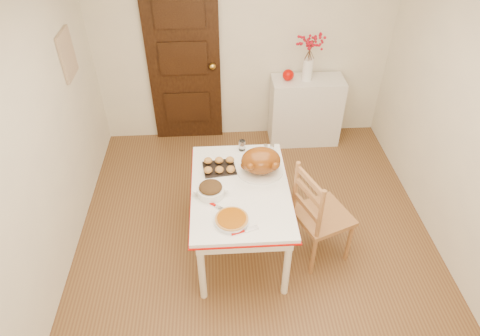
{
  "coord_description": "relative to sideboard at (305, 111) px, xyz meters",
  "views": [
    {
      "loc": [
        -0.32,
        -2.65,
        3.18
      ],
      "look_at": [
        -0.16,
        0.09,
        0.93
      ],
      "focal_mm": 31.35,
      "sensor_mm": 36.0,
      "label": 1
    }
  ],
  "objects": [
    {
      "name": "door_back",
      "position": [
        -1.46,
        0.19,
        0.6
      ],
      "size": [
        0.85,
        0.06,
        2.06
      ],
      "primitive_type": "cube",
      "color": "black",
      "rests_on": "ground"
    },
    {
      "name": "sideboard",
      "position": [
        0.0,
        0.0,
        0.0
      ],
      "size": [
        0.86,
        0.38,
        0.86
      ],
      "primitive_type": "cube",
      "color": "silver",
      "rests_on": "floor"
    },
    {
      "name": "stuffing_dish",
      "position": [
        -1.17,
        -1.81,
        0.38
      ],
      "size": [
        0.3,
        0.24,
        0.11
      ],
      "primitive_type": null,
      "rotation": [
        0.0,
        0.0,
        0.04
      ],
      "color": "#3B2812",
      "rests_on": "kitchen_table"
    },
    {
      "name": "wall_left",
      "position": [
        -2.51,
        -1.78,
        0.82
      ],
      "size": [
        0.0,
        4.0,
        2.5
      ],
      "primitive_type": "cube",
      "color": "beige",
      "rests_on": "ground"
    },
    {
      "name": "shaker_pair",
      "position": [
        -0.62,
        -1.26,
        0.37
      ],
      "size": [
        0.1,
        0.05,
        0.1
      ],
      "primitive_type": null,
      "rotation": [
        0.0,
        0.0,
        -0.13
      ],
      "color": "white",
      "rests_on": "kitchen_table"
    },
    {
      "name": "rolls_tray",
      "position": [
        -1.09,
        -1.47,
        0.36
      ],
      "size": [
        0.32,
        0.26,
        0.08
      ],
      "primitive_type": null,
      "rotation": [
        0.0,
        0.0,
        0.13
      ],
      "color": "#BC823C",
      "rests_on": "kitchen_table"
    },
    {
      "name": "pumpkin_pie",
      "position": [
        -1.01,
        -2.14,
        0.35
      ],
      "size": [
        0.33,
        0.33,
        0.06
      ],
      "primitive_type": "cylinder",
      "rotation": [
        0.0,
        0.0,
        0.22
      ],
      "color": "#853E00",
      "rests_on": "kitchen_table"
    },
    {
      "name": "apple",
      "position": [
        -0.25,
        0.0,
        0.5
      ],
      "size": [
        0.13,
        0.13,
        0.13
      ],
      "primitive_type": "sphere",
      "color": "#B40600",
      "rests_on": "sideboard"
    },
    {
      "name": "chair_oak",
      "position": [
        -0.19,
        -1.85,
        0.08
      ],
      "size": [
        0.58,
        0.58,
        1.02
      ],
      "primitive_type": null,
      "rotation": [
        0.0,
        0.0,
        1.94
      ],
      "color": "#97572D",
      "rests_on": "floor"
    },
    {
      "name": "kitchen_table",
      "position": [
        -0.92,
        -1.74,
        -0.05
      ],
      "size": [
        0.86,
        1.26,
        0.75
      ],
      "primitive_type": null,
      "color": "white",
      "rests_on": "floor"
    },
    {
      "name": "carving_knife",
      "position": [
        -1.11,
        -1.97,
        0.33
      ],
      "size": [
        0.22,
        0.19,
        0.01
      ],
      "primitive_type": null,
      "rotation": [
        0.0,
        0.0,
        -0.67
      ],
      "color": "silver",
      "rests_on": "kitchen_table"
    },
    {
      "name": "turkey_platter",
      "position": [
        -0.73,
        -1.55,
        0.45
      ],
      "size": [
        0.44,
        0.37,
        0.26
      ],
      "primitive_type": null,
      "rotation": [
        0.0,
        0.0,
        0.1
      ],
      "color": "maroon",
      "rests_on": "kitchen_table"
    },
    {
      "name": "wall_right",
      "position": [
        0.99,
        -1.78,
        0.82
      ],
      "size": [
        0.0,
        4.0,
        2.5
      ],
      "primitive_type": "cube",
      "color": "beige",
      "rests_on": "ground"
    },
    {
      "name": "photo_board",
      "position": [
        -2.49,
        -0.58,
        1.07
      ],
      "size": [
        0.03,
        0.35,
        0.45
      ],
      "primitive_type": "cube",
      "color": "#C8B586",
      "rests_on": "ground"
    },
    {
      "name": "berry_vase",
      "position": [
        -0.03,
        0.0,
        0.69
      ],
      "size": [
        0.27,
        0.27,
        0.53
      ],
      "primitive_type": null,
      "color": "white",
      "rests_on": "sideboard"
    },
    {
      "name": "drinking_glass",
      "position": [
        -0.87,
        -1.19,
        0.38
      ],
      "size": [
        0.08,
        0.08,
        0.11
      ],
      "primitive_type": "cylinder",
      "rotation": [
        0.0,
        0.0,
        0.37
      ],
      "color": "white",
      "rests_on": "kitchen_table"
    },
    {
      "name": "floor",
      "position": [
        -0.76,
        -1.78,
        -0.43
      ],
      "size": [
        3.5,
        4.0,
        0.0
      ],
      "primitive_type": "cube",
      "color": "#56331C",
      "rests_on": "ground"
    },
    {
      "name": "wall_back",
      "position": [
        -0.76,
        0.22,
        0.82
      ],
      "size": [
        3.5,
        0.0,
        2.5
      ],
      "primitive_type": "cube",
      "color": "beige",
      "rests_on": "ground"
    },
    {
      "name": "pie_server",
      "position": [
        -0.91,
        -2.24,
        0.33
      ],
      "size": [
        0.23,
        0.13,
        0.01
      ],
      "primitive_type": null,
      "rotation": [
        0.0,
        0.0,
        0.3
      ],
      "color": "silver",
      "rests_on": "kitchen_table"
    }
  ]
}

